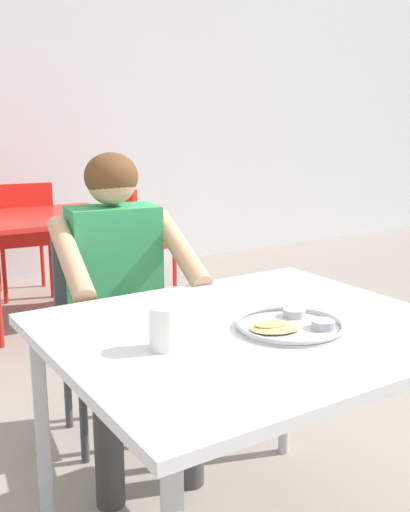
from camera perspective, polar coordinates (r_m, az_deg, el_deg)
The scene contains 8 objects.
table_foreground at distance 1.69m, azimuth 4.39°, elevation -9.02°, with size 1.08×0.93×0.75m.
thali_tray at distance 1.65m, azimuth 8.18°, elevation -6.53°, with size 0.30×0.30×0.03m.
drinking_cup at distance 1.48m, azimuth -3.88°, elevation -6.73°, with size 0.08×0.08×0.11m.
chair_foreground at distance 2.53m, azimuth -9.46°, elevation -5.83°, with size 0.45×0.44×0.86m.
diner_foreground at distance 2.27m, azimuth -8.03°, elevation -2.39°, with size 0.55×0.59×1.19m.
table_background_red at distance 4.05m, azimuth -15.24°, elevation 2.78°, with size 0.95×0.89×0.71m.
chair_red_right at distance 4.31m, azimuth -6.74°, elevation 1.99°, with size 0.41×0.44×0.86m.
chair_red_far at distance 4.62m, azimuth -17.01°, elevation 2.20°, with size 0.47×0.48×0.87m.
Camera 1 is at (-0.98, -1.25, 1.29)m, focal length 41.67 mm.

